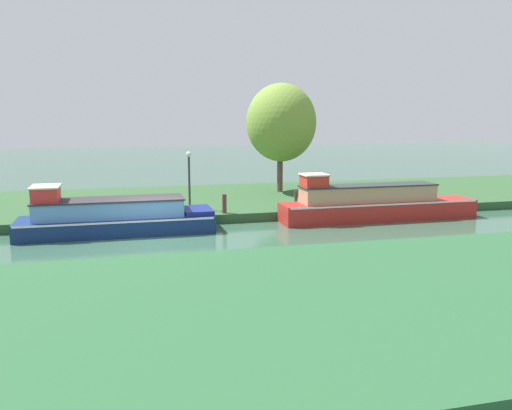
# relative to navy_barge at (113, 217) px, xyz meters

# --- Properties ---
(ground_plane) EXTENTS (120.00, 120.00, 0.00)m
(ground_plane) POSITION_rel_navy_barge_xyz_m (1.58, -1.20, -0.66)
(ground_plane) COLOR #335A45
(riverbank_far) EXTENTS (72.00, 10.00, 0.40)m
(riverbank_far) POSITION_rel_navy_barge_xyz_m (1.58, 5.80, -0.46)
(riverbank_far) COLOR #2E542E
(riverbank_far) RESTS_ON ground_plane
(riverbank_near) EXTENTS (72.00, 10.00, 0.40)m
(riverbank_near) POSITION_rel_navy_barge_xyz_m (1.58, -10.20, -0.46)
(riverbank_near) COLOR #275832
(riverbank_near) RESTS_ON ground_plane
(navy_barge) EXTENTS (7.53, 2.15, 1.99)m
(navy_barge) POSITION_rel_navy_barge_xyz_m (0.00, 0.00, 0.00)
(navy_barge) COLOR navy
(navy_barge) RESTS_ON ground_plane
(red_narrowboat) EXTENTS (9.01, 1.62, 2.14)m
(red_narrowboat) POSITION_rel_navy_barge_xyz_m (11.24, 0.00, 0.06)
(red_narrowboat) COLOR #B32520
(red_narrowboat) RESTS_ON ground_plane
(willow_tree_centre) EXTENTS (3.77, 4.39, 5.95)m
(willow_tree_centre) POSITION_rel_navy_barge_xyz_m (8.99, 6.84, 3.56)
(willow_tree_centre) COLOR brown
(willow_tree_centre) RESTS_ON riverbank_far
(lamp_post) EXTENTS (0.24, 0.24, 2.62)m
(lamp_post) POSITION_rel_navy_barge_xyz_m (3.36, 2.59, 1.41)
(lamp_post) COLOR #333338
(lamp_post) RESTS_ON riverbank_far
(mooring_post_near) EXTENTS (0.19, 0.19, 0.84)m
(mooring_post_near) POSITION_rel_navy_barge_xyz_m (4.68, 1.16, 0.16)
(mooring_post_near) COLOR brown
(mooring_post_near) RESTS_ON riverbank_far
(mooring_post_far) EXTENTS (0.14, 0.14, 0.88)m
(mooring_post_far) POSITION_rel_navy_barge_xyz_m (7.97, 1.16, 0.18)
(mooring_post_far) COLOR #423E2F
(mooring_post_far) RESTS_ON riverbank_far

